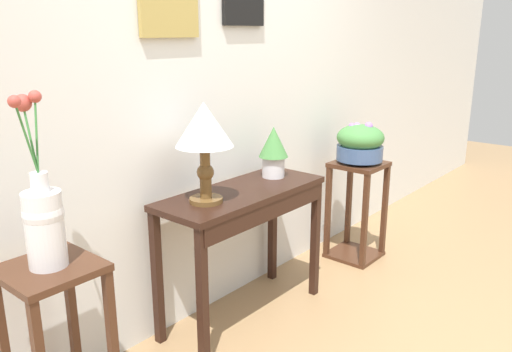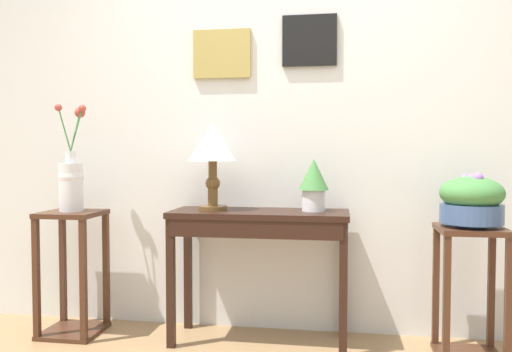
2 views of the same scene
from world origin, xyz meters
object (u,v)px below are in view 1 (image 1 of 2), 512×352
object	(u,v)px
potted_plant_on_console	(273,149)
flower_vase_tall_left	(43,217)
pedestal_stand_right	(356,210)
console_table	(246,212)
table_lamp	(204,131)
planter_bowl_wide_right	(360,143)

from	to	relation	value
potted_plant_on_console	flower_vase_tall_left	size ratio (longest dim) A/B	0.46
pedestal_stand_right	console_table	bearing A→B (deg)	177.14
potted_plant_on_console	pedestal_stand_right	bearing A→B (deg)	-7.56
console_table	pedestal_stand_right	distance (m)	1.22
flower_vase_tall_left	pedestal_stand_right	world-z (taller)	flower_vase_tall_left
pedestal_stand_right	potted_plant_on_console	bearing A→B (deg)	172.44
table_lamp	pedestal_stand_right	bearing A→B (deg)	-3.19
console_table	table_lamp	size ratio (longest dim) A/B	2.03
flower_vase_tall_left	planter_bowl_wide_right	world-z (taller)	flower_vase_tall_left
flower_vase_tall_left	planter_bowl_wide_right	size ratio (longest dim) A/B	1.98
console_table	potted_plant_on_console	size ratio (longest dim) A/B	3.41
potted_plant_on_console	pedestal_stand_right	xyz separation A→B (m)	(0.86, -0.11, -0.60)
flower_vase_tall_left	pedestal_stand_right	bearing A→B (deg)	-0.95
flower_vase_tall_left	planter_bowl_wide_right	bearing A→B (deg)	-0.95
console_table	pedestal_stand_right	bearing A→B (deg)	-2.86
table_lamp	potted_plant_on_console	world-z (taller)	table_lamp
potted_plant_on_console	table_lamp	bearing A→B (deg)	-176.91
table_lamp	potted_plant_on_console	distance (m)	0.64
table_lamp	pedestal_stand_right	xyz separation A→B (m)	(1.47, -0.08, -0.80)
flower_vase_tall_left	console_table	bearing A→B (deg)	0.96
console_table	flower_vase_tall_left	xyz separation A→B (m)	(-1.18, -0.02, 0.31)
table_lamp	potted_plant_on_console	xyz separation A→B (m)	(0.61, 0.03, -0.20)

